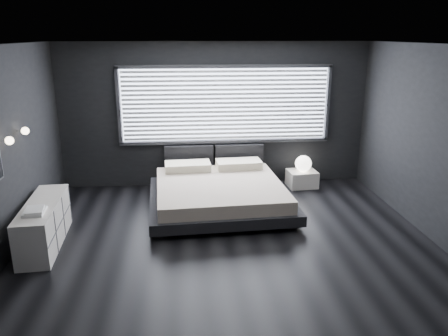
{
  "coord_description": "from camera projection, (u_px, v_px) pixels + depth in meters",
  "views": [
    {
      "loc": [
        -0.61,
        -5.71,
        2.93
      ],
      "look_at": [
        0.0,
        0.85,
        0.9
      ],
      "focal_mm": 35.0,
      "sensor_mm": 36.0,
      "label": 1
    }
  ],
  "objects": [
    {
      "name": "room",
      "position": [
        230.0,
        151.0,
        5.94
      ],
      "size": [
        6.04,
        6.0,
        2.8
      ],
      "color": "black",
      "rests_on": "ground"
    },
    {
      "name": "window",
      "position": [
        225.0,
        105.0,
        8.46
      ],
      "size": [
        4.14,
        0.09,
        1.52
      ],
      "color": "white",
      "rests_on": "ground"
    },
    {
      "name": "headboard",
      "position": [
        214.0,
        158.0,
        8.69
      ],
      "size": [
        1.96,
        0.16,
        0.52
      ],
      "color": "black",
      "rests_on": "ground"
    },
    {
      "name": "sconce_near",
      "position": [
        9.0,
        141.0,
        5.67
      ],
      "size": [
        0.18,
        0.11,
        0.11
      ],
      "color": "silver",
      "rests_on": "ground"
    },
    {
      "name": "sconce_far",
      "position": [
        25.0,
        131.0,
        6.24
      ],
      "size": [
        0.18,
        0.11,
        0.11
      ],
      "color": "silver",
      "rests_on": "ground"
    },
    {
      "name": "bed",
      "position": [
        219.0,
        193.0,
        7.59
      ],
      "size": [
        2.5,
        2.4,
        0.62
      ],
      "color": "black",
      "rests_on": "ground"
    },
    {
      "name": "nightstand",
      "position": [
        302.0,
        179.0,
        8.71
      ],
      "size": [
        0.59,
        0.5,
        0.32
      ],
      "primitive_type": "cube",
      "rotation": [
        0.0,
        0.0,
        0.08
      ],
      "color": "white",
      "rests_on": "ground"
    },
    {
      "name": "orb_lamp",
      "position": [
        303.0,
        164.0,
        8.59
      ],
      "size": [
        0.32,
        0.32,
        0.32
      ],
      "primitive_type": "sphere",
      "color": "white",
      "rests_on": "nightstand"
    },
    {
      "name": "dresser",
      "position": [
        45.0,
        224.0,
        6.26
      ],
      "size": [
        0.54,
        1.62,
        0.64
      ],
      "color": "white",
      "rests_on": "ground"
    },
    {
      "name": "book_stack",
      "position": [
        34.0,
        211.0,
        5.8
      ],
      "size": [
        0.29,
        0.37,
        0.07
      ],
      "color": "white",
      "rests_on": "dresser"
    }
  ]
}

